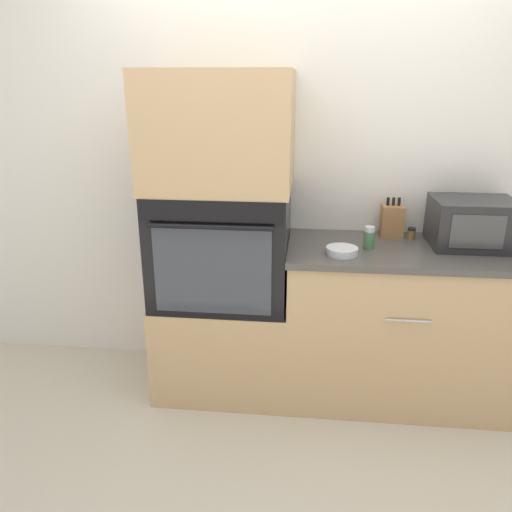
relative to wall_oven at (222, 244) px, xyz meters
name	(u,v)px	position (x,y,z in m)	size (l,w,h in m)	color
ground_plane	(284,416)	(0.38, -0.30, -0.89)	(12.00, 12.00, 0.00)	beige
wall_back	(294,170)	(0.38, 0.33, 0.36)	(8.00, 0.05, 2.50)	silver
oven_cabinet_base	(224,340)	(0.00, 0.00, -0.60)	(0.75, 0.60, 0.57)	tan
wall_oven	(222,244)	(0.00, 0.00, 0.00)	(0.73, 0.64, 0.63)	black
oven_cabinet_upper	(219,131)	(0.00, 0.00, 0.61)	(0.75, 0.60, 0.60)	tan
counter_unit	(395,323)	(0.98, 0.00, -0.44)	(1.23, 0.63, 0.90)	tan
microwave	(473,223)	(1.34, 0.08, 0.14)	(0.43, 0.35, 0.26)	#232326
knife_block	(392,221)	(0.94, 0.21, 0.11)	(0.12, 0.12, 0.22)	olive
bowl	(342,251)	(0.65, -0.14, 0.03)	(0.16, 0.16, 0.04)	silver
condiment_jar_near	(411,233)	(1.05, 0.17, 0.05)	(0.05, 0.05, 0.06)	brown
condiment_jar_mid	(369,238)	(0.79, -0.03, 0.07)	(0.06, 0.06, 0.12)	#427047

